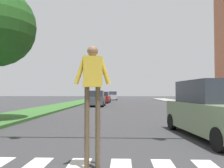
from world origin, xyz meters
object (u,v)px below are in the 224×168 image
object	(u,v)px
pedestrian_performer	(92,86)
sedan_midblock	(96,99)
suv_crossing	(214,110)
sedan_far_horizon	(113,96)
sedan_distant	(103,98)

from	to	relation	value
pedestrian_performer	sedan_midblock	bearing A→B (deg)	96.36
suv_crossing	sedan_far_horizon	distance (m)	39.71
sedan_distant	sedan_far_horizon	xyz separation A→B (m)	(0.81, 13.58, 0.04)
suv_crossing	sedan_far_horizon	world-z (taller)	suv_crossing
suv_crossing	sedan_midblock	xyz separation A→B (m)	(-6.09, 17.55, -0.13)
suv_crossing	sedan_midblock	bearing A→B (deg)	109.14
sedan_midblock	sedan_distant	distance (m)	8.23
suv_crossing	sedan_distant	bearing A→B (deg)	103.16
sedan_distant	sedan_far_horizon	distance (m)	13.61
sedan_midblock	sedan_distant	bearing A→B (deg)	89.57
pedestrian_performer	sedan_far_horizon	distance (m)	42.92
pedestrian_performer	sedan_distant	world-z (taller)	pedestrian_performer
sedan_distant	sedan_midblock	bearing A→B (deg)	-90.43
pedestrian_performer	sedan_midblock	size ratio (longest dim) A/B	0.61
sedan_midblock	sedan_far_horizon	bearing A→B (deg)	87.70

